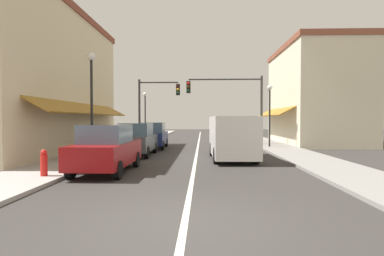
{
  "coord_description": "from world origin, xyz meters",
  "views": [
    {
      "loc": [
        0.34,
        -5.88,
        1.96
      ],
      "look_at": [
        -0.28,
        12.4,
        1.47
      ],
      "focal_mm": 29.26,
      "sensor_mm": 36.0,
      "label": 1
    }
  ],
  "objects_px": {
    "parked_car_second_left": "(137,139)",
    "street_lamp_right_mid": "(270,105)",
    "parked_car_third_left": "(153,136)",
    "fire_hydrant": "(44,163)",
    "traffic_signal_left_corner": "(153,101)",
    "parked_car_nearest_left": "(107,149)",
    "van_in_lane": "(232,136)",
    "street_lamp_left_near": "(92,89)",
    "street_lamp_left_far": "(145,108)",
    "traffic_signal_mast_arm": "(234,97)"
  },
  "relations": [
    {
      "from": "fire_hydrant",
      "to": "parked_car_nearest_left",
      "type": "bearing_deg",
      "value": 41.19
    },
    {
      "from": "street_lamp_right_mid",
      "to": "street_lamp_left_far",
      "type": "xyz_separation_m",
      "value": [
        -10.0,
        7.83,
        0.12
      ]
    },
    {
      "from": "parked_car_third_left",
      "to": "van_in_lane",
      "type": "relative_size",
      "value": 0.79
    },
    {
      "from": "parked_car_nearest_left",
      "to": "van_in_lane",
      "type": "distance_m",
      "value": 6.42
    },
    {
      "from": "parked_car_third_left",
      "to": "street_lamp_left_near",
      "type": "xyz_separation_m",
      "value": [
        -1.8,
        -6.71,
        2.52
      ]
    },
    {
      "from": "fire_hydrant",
      "to": "traffic_signal_mast_arm",
      "type": "bearing_deg",
      "value": 61.17
    },
    {
      "from": "traffic_signal_left_corner",
      "to": "street_lamp_right_mid",
      "type": "bearing_deg",
      "value": -23.24
    },
    {
      "from": "street_lamp_right_mid",
      "to": "street_lamp_left_near",
      "type": "bearing_deg",
      "value": -144.14
    },
    {
      "from": "parked_car_nearest_left",
      "to": "street_lamp_left_near",
      "type": "bearing_deg",
      "value": 118.96
    },
    {
      "from": "parked_car_nearest_left",
      "to": "parked_car_third_left",
      "type": "xyz_separation_m",
      "value": [
        0.16,
        9.73,
        0.0
      ]
    },
    {
      "from": "parked_car_nearest_left",
      "to": "street_lamp_left_near",
      "type": "distance_m",
      "value": 4.26
    },
    {
      "from": "parked_car_second_left",
      "to": "street_lamp_left_far",
      "type": "relative_size",
      "value": 0.91
    },
    {
      "from": "parked_car_second_left",
      "to": "street_lamp_left_far",
      "type": "distance_m",
      "value": 12.77
    },
    {
      "from": "van_in_lane",
      "to": "street_lamp_left_far",
      "type": "distance_m",
      "value": 15.62
    },
    {
      "from": "fire_hydrant",
      "to": "parked_car_third_left",
      "type": "bearing_deg",
      "value": 80.85
    },
    {
      "from": "parked_car_third_left",
      "to": "fire_hydrant",
      "type": "height_order",
      "value": "parked_car_third_left"
    },
    {
      "from": "parked_car_second_left",
      "to": "traffic_signal_mast_arm",
      "type": "relative_size",
      "value": 0.71
    },
    {
      "from": "street_lamp_right_mid",
      "to": "parked_car_third_left",
      "type": "bearing_deg",
      "value": -177.48
    },
    {
      "from": "traffic_signal_mast_arm",
      "to": "traffic_signal_left_corner",
      "type": "bearing_deg",
      "value": 167.05
    },
    {
      "from": "street_lamp_left_near",
      "to": "street_lamp_right_mid",
      "type": "xyz_separation_m",
      "value": [
        9.77,
        7.06,
        -0.44
      ]
    },
    {
      "from": "parked_car_nearest_left",
      "to": "fire_hydrant",
      "type": "distance_m",
      "value": 2.2
    },
    {
      "from": "traffic_signal_left_corner",
      "to": "street_lamp_left_near",
      "type": "relative_size",
      "value": 1.03
    },
    {
      "from": "traffic_signal_left_corner",
      "to": "street_lamp_left_near",
      "type": "distance_m",
      "value": 10.81
    },
    {
      "from": "parked_car_second_left",
      "to": "traffic_signal_left_corner",
      "type": "distance_m",
      "value": 8.7
    },
    {
      "from": "street_lamp_left_near",
      "to": "street_lamp_right_mid",
      "type": "height_order",
      "value": "street_lamp_left_near"
    },
    {
      "from": "parked_car_nearest_left",
      "to": "street_lamp_right_mid",
      "type": "xyz_separation_m",
      "value": [
        8.14,
        10.08,
        2.08
      ]
    },
    {
      "from": "traffic_signal_mast_arm",
      "to": "street_lamp_left_far",
      "type": "bearing_deg",
      "value": 144.22
    },
    {
      "from": "traffic_signal_mast_arm",
      "to": "street_lamp_left_far",
      "type": "distance_m",
      "value": 9.61
    },
    {
      "from": "parked_car_second_left",
      "to": "street_lamp_right_mid",
      "type": "distance_m",
      "value": 9.62
    },
    {
      "from": "van_in_lane",
      "to": "street_lamp_left_near",
      "type": "bearing_deg",
      "value": -173.09
    },
    {
      "from": "van_in_lane",
      "to": "street_lamp_left_near",
      "type": "relative_size",
      "value": 1.03
    },
    {
      "from": "parked_car_third_left",
      "to": "van_in_lane",
      "type": "bearing_deg",
      "value": -51.36
    },
    {
      "from": "traffic_signal_left_corner",
      "to": "street_lamp_right_mid",
      "type": "xyz_separation_m",
      "value": [
        8.56,
        -3.68,
        -0.53
      ]
    },
    {
      "from": "traffic_signal_left_corner",
      "to": "parked_car_nearest_left",
      "type": "bearing_deg",
      "value": -88.25
    },
    {
      "from": "parked_car_second_left",
      "to": "parked_car_third_left",
      "type": "bearing_deg",
      "value": 87.1
    },
    {
      "from": "parked_car_nearest_left",
      "to": "traffic_signal_left_corner",
      "type": "relative_size",
      "value": 0.79
    },
    {
      "from": "traffic_signal_left_corner",
      "to": "fire_hydrant",
      "type": "height_order",
      "value": "traffic_signal_left_corner"
    },
    {
      "from": "van_in_lane",
      "to": "traffic_signal_left_corner",
      "type": "height_order",
      "value": "traffic_signal_left_corner"
    },
    {
      "from": "traffic_signal_mast_arm",
      "to": "fire_hydrant",
      "type": "relative_size",
      "value": 6.62
    },
    {
      "from": "van_in_lane",
      "to": "street_lamp_right_mid",
      "type": "xyz_separation_m",
      "value": [
        3.14,
        6.07,
        1.81
      ]
    },
    {
      "from": "fire_hydrant",
      "to": "parked_car_second_left",
      "type": "bearing_deg",
      "value": 76.97
    },
    {
      "from": "parked_car_second_left",
      "to": "fire_hydrant",
      "type": "relative_size",
      "value": 4.72
    },
    {
      "from": "parked_car_second_left",
      "to": "street_lamp_right_mid",
      "type": "xyz_separation_m",
      "value": [
        8.18,
        4.62,
        2.08
      ]
    },
    {
      "from": "street_lamp_right_mid",
      "to": "street_lamp_left_far",
      "type": "bearing_deg",
      "value": 141.95
    },
    {
      "from": "parked_car_nearest_left",
      "to": "parked_car_third_left",
      "type": "height_order",
      "value": "same"
    },
    {
      "from": "traffic_signal_mast_arm",
      "to": "street_lamp_left_near",
      "type": "bearing_deg",
      "value": -129.14
    },
    {
      "from": "street_lamp_left_near",
      "to": "traffic_signal_left_corner",
      "type": "bearing_deg",
      "value": 83.55
    },
    {
      "from": "parked_car_second_left",
      "to": "fire_hydrant",
      "type": "height_order",
      "value": "parked_car_second_left"
    },
    {
      "from": "parked_car_nearest_left",
      "to": "fire_hydrant",
      "type": "relative_size",
      "value": 4.73
    },
    {
      "from": "street_lamp_left_near",
      "to": "street_lamp_left_far",
      "type": "height_order",
      "value": "street_lamp_left_near"
    }
  ]
}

